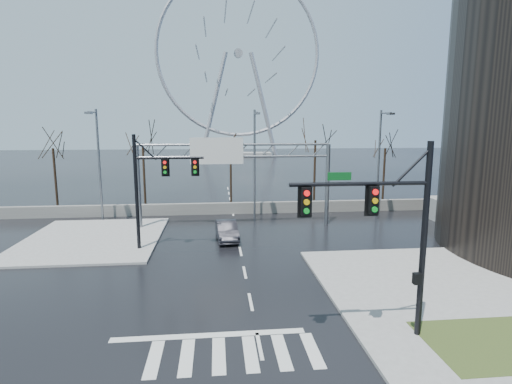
{
  "coord_description": "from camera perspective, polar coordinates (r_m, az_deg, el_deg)",
  "views": [
    {
      "loc": [
        -1.59,
        -18.41,
        8.58
      ],
      "look_at": [
        1.16,
        8.82,
        4.0
      ],
      "focal_mm": 28.0,
      "sensor_mm": 36.0,
      "label": 1
    }
  ],
  "objects": [
    {
      "name": "streetlight_mid",
      "position": [
        36.84,
        -0.16,
        5.31
      ],
      "size": [
        0.5,
        2.55,
        10.0
      ],
      "color": "slate",
      "rests_on": "ground"
    },
    {
      "name": "tree_far_left",
      "position": [
        45.57,
        -26.96,
        4.69
      ],
      "size": [
        3.5,
        3.5,
        7.0
      ],
      "color": "black",
      "rests_on": "ground"
    },
    {
      "name": "sidewalk_far",
      "position": [
        32.94,
        -22.28,
        -6.19
      ],
      "size": [
        10.0,
        12.0,
        0.15
      ],
      "primitive_type": "cube",
      "color": "gray",
      "rests_on": "ground"
    },
    {
      "name": "streetlight_right",
      "position": [
        39.84,
        17.36,
        5.19
      ],
      "size": [
        0.5,
        2.55,
        10.0
      ],
      "color": "slate",
      "rests_on": "ground"
    },
    {
      "name": "ground",
      "position": [
        20.37,
        -0.77,
        -15.41
      ],
      "size": [
        260.0,
        260.0,
        0.0
      ],
      "primitive_type": "plane",
      "color": "black",
      "rests_on": "ground"
    },
    {
      "name": "tree_far_right",
      "position": [
        46.41,
        17.94,
        5.13
      ],
      "size": [
        3.4,
        3.4,
        6.8
      ],
      "color": "black",
      "rests_on": "ground"
    },
    {
      "name": "ferris_wheel",
      "position": [
        114.95,
        -2.54,
        18.27
      ],
      "size": [
        45.0,
        6.0,
        50.91
      ],
      "color": "gray",
      "rests_on": "ground"
    },
    {
      "name": "tree_right",
      "position": [
        43.29,
        8.45,
        6.27
      ],
      "size": [
        3.9,
        3.9,
        7.8
      ],
      "color": "black",
      "rests_on": "ground"
    },
    {
      "name": "sidewalk_right_ext",
      "position": [
        24.96,
        22.78,
        -11.19
      ],
      "size": [
        12.0,
        10.0,
        0.15
      ],
      "primitive_type": "cube",
      "color": "gray",
      "rests_on": "ground"
    },
    {
      "name": "car",
      "position": [
        30.48,
        -4.19,
        -5.5
      ],
      "size": [
        1.8,
        4.38,
        1.41
      ],
      "primitive_type": "imported",
      "rotation": [
        0.0,
        0.0,
        0.07
      ],
      "color": "black",
      "rests_on": "ground"
    },
    {
      "name": "sign_gantry",
      "position": [
        33.56,
        -3.67,
        3.67
      ],
      "size": [
        16.36,
        0.4,
        7.6
      ],
      "color": "slate",
      "rests_on": "ground"
    },
    {
      "name": "signal_mast_near",
      "position": [
        16.29,
        18.87,
        -4.17
      ],
      "size": [
        5.52,
        0.41,
        8.0
      ],
      "color": "black",
      "rests_on": "ground"
    },
    {
      "name": "tree_left",
      "position": [
        42.64,
        -15.84,
        5.64
      ],
      "size": [
        3.75,
        3.75,
        7.5
      ],
      "color": "black",
      "rests_on": "ground"
    },
    {
      "name": "barrier_wall",
      "position": [
        39.27,
        -3.33,
        -2.32
      ],
      "size": [
        52.0,
        0.5,
        1.1
      ],
      "primitive_type": "cube",
      "color": "slate",
      "rests_on": "ground"
    },
    {
      "name": "tree_center",
      "position": [
        43.07,
        -3.65,
        4.94
      ],
      "size": [
        3.25,
        3.25,
        6.5
      ],
      "color": "black",
      "rests_on": "ground"
    },
    {
      "name": "grass_strip",
      "position": [
        19.05,
        30.51,
        -18.14
      ],
      "size": [
        5.0,
        4.0,
        0.02
      ],
      "primitive_type": "cube",
      "color": "#34441C",
      "rests_on": "sidewalk_near"
    },
    {
      "name": "streetlight_left",
      "position": [
        38.12,
        -21.68,
        4.78
      ],
      "size": [
        0.5,
        2.55,
        10.0
      ],
      "color": "slate",
      "rests_on": "ground"
    },
    {
      "name": "signal_mast_far",
      "position": [
        27.95,
        -14.52,
        1.49
      ],
      "size": [
        4.72,
        0.41,
        8.0
      ],
      "color": "black",
      "rests_on": "ground"
    }
  ]
}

